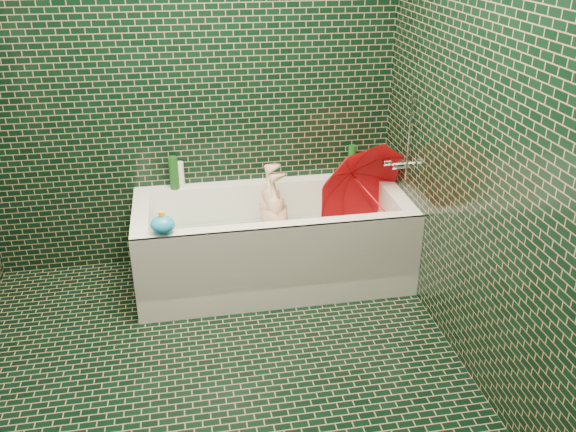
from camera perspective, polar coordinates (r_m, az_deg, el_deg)
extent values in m
plane|color=black|center=(3.18, -6.68, -16.09)|extent=(2.80, 2.80, 0.00)
plane|color=black|center=(3.86, -9.30, 12.68)|extent=(2.80, 0.00, 2.80)
plane|color=black|center=(1.30, -4.64, -16.21)|extent=(2.80, 0.00, 2.80)
plane|color=black|center=(2.87, 18.92, 6.92)|extent=(0.00, 2.80, 2.80)
cube|color=white|center=(3.99, -1.41, -4.80)|extent=(1.70, 0.75, 0.15)
cube|color=white|center=(4.15, -2.17, 0.74)|extent=(1.70, 0.10, 0.40)
cube|color=white|center=(3.58, -0.63, -3.65)|extent=(1.70, 0.10, 0.40)
cube|color=white|center=(4.05, 9.80, -0.33)|extent=(0.10, 0.55, 0.40)
cube|color=white|center=(3.83, -13.36, -2.25)|extent=(0.10, 0.55, 0.40)
cube|color=white|center=(3.58, -0.51, -5.00)|extent=(1.70, 0.02, 0.55)
cube|color=#53CD29|center=(3.95, -1.43, -3.79)|extent=(1.35, 0.47, 0.01)
cube|color=silver|center=(3.88, -1.45, -1.95)|extent=(1.48, 0.53, 0.00)
cylinder|color=silver|center=(3.90, 10.63, 4.71)|extent=(0.14, 0.05, 0.05)
cylinder|color=silver|center=(3.93, 9.24, 4.96)|extent=(0.05, 0.04, 0.04)
cylinder|color=silver|center=(3.74, 11.29, 7.28)|extent=(0.01, 0.01, 0.55)
imported|color=tan|center=(3.88, -0.91, -1.77)|extent=(0.92, 0.37, 0.26)
imported|color=red|center=(3.84, 7.80, 1.86)|extent=(0.81, 0.89, 0.79)
imported|color=white|center=(4.19, 7.94, 3.77)|extent=(0.13, 0.13, 0.27)
imported|color=#4D1E72|center=(4.24, 7.96, 4.06)|extent=(0.10, 0.10, 0.20)
imported|color=#154916|center=(4.22, 7.77, 3.95)|extent=(0.19, 0.19, 0.19)
cylinder|color=#154916|center=(4.12, 6.00, 5.13)|extent=(0.07, 0.07, 0.22)
cylinder|color=silver|center=(4.18, 8.11, 4.88)|extent=(0.06, 0.06, 0.16)
cylinder|color=#154916|center=(3.98, -10.64, 3.98)|extent=(0.06, 0.06, 0.22)
cylinder|color=white|center=(4.01, -10.06, 3.85)|extent=(0.06, 0.06, 0.17)
ellipsoid|color=yellow|center=(4.13, 5.20, 4.13)|extent=(0.10, 0.08, 0.06)
sphere|color=yellow|center=(4.13, 5.67, 4.70)|extent=(0.04, 0.04, 0.04)
cone|color=orange|center=(4.14, 5.97, 4.70)|extent=(0.02, 0.02, 0.02)
ellipsoid|color=#188DD8|center=(3.42, -11.65, -0.82)|extent=(0.17, 0.16, 0.10)
cylinder|color=yellow|center=(3.39, -11.74, 0.11)|extent=(0.03, 0.03, 0.04)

